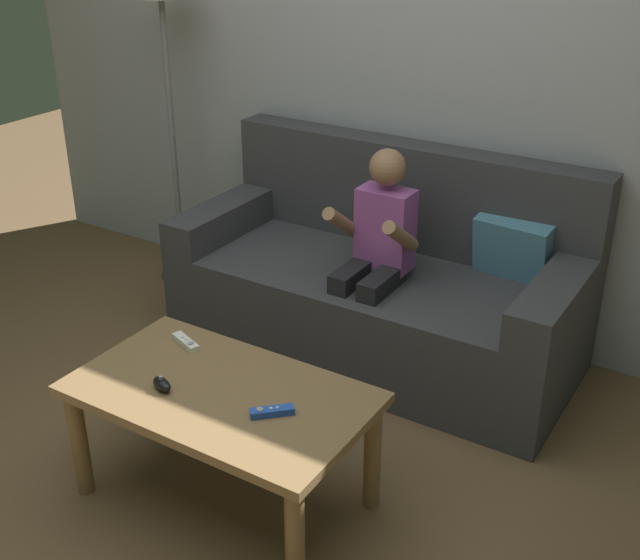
{
  "coord_description": "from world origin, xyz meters",
  "views": [
    {
      "loc": [
        1.57,
        -1.58,
        1.95
      ],
      "look_at": [
        0.12,
        0.75,
        0.61
      ],
      "focal_mm": 45.25,
      "sensor_mm": 36.0,
      "label": 1
    }
  ],
  "objects_px": {
    "nunchuk_black": "(162,384)",
    "floor_lamp": "(161,2)",
    "coffee_table": "(222,407)",
    "game_remote_blue_near_edge": "(272,412)",
    "couch": "(382,286)",
    "person_seated_on_couch": "(375,252)",
    "game_remote_white_far_corner": "(186,342)"
  },
  "relations": [
    {
      "from": "couch",
      "to": "game_remote_white_far_corner",
      "type": "xyz_separation_m",
      "value": [
        -0.25,
        -1.05,
        0.15
      ]
    },
    {
      "from": "coffee_table",
      "to": "couch",
      "type": "bearing_deg",
      "value": 91.48
    },
    {
      "from": "person_seated_on_couch",
      "to": "nunchuk_black",
      "type": "height_order",
      "value": "person_seated_on_couch"
    },
    {
      "from": "game_remote_blue_near_edge",
      "to": "nunchuk_black",
      "type": "xyz_separation_m",
      "value": [
        -0.39,
        -0.07,
        0.01
      ]
    },
    {
      "from": "couch",
      "to": "game_remote_white_far_corner",
      "type": "relative_size",
      "value": 12.55
    },
    {
      "from": "coffee_table",
      "to": "floor_lamp",
      "type": "xyz_separation_m",
      "value": [
        -1.32,
        1.31,
        1.07
      ]
    },
    {
      "from": "coffee_table",
      "to": "game_remote_blue_near_edge",
      "type": "height_order",
      "value": "game_remote_blue_near_edge"
    },
    {
      "from": "floor_lamp",
      "to": "game_remote_white_far_corner",
      "type": "bearing_deg",
      "value": -47.96
    },
    {
      "from": "couch",
      "to": "person_seated_on_couch",
      "type": "xyz_separation_m",
      "value": [
        0.05,
        -0.19,
        0.26
      ]
    },
    {
      "from": "coffee_table",
      "to": "game_remote_blue_near_edge",
      "type": "bearing_deg",
      "value": -6.45
    },
    {
      "from": "couch",
      "to": "coffee_table",
      "type": "height_order",
      "value": "couch"
    },
    {
      "from": "person_seated_on_couch",
      "to": "nunchuk_black",
      "type": "relative_size",
      "value": 9.99
    },
    {
      "from": "game_remote_blue_near_edge",
      "to": "coffee_table",
      "type": "bearing_deg",
      "value": 173.55
    },
    {
      "from": "game_remote_white_far_corner",
      "to": "couch",
      "type": "bearing_deg",
      "value": 76.41
    },
    {
      "from": "nunchuk_black",
      "to": "floor_lamp",
      "type": "height_order",
      "value": "floor_lamp"
    },
    {
      "from": "couch",
      "to": "game_remote_white_far_corner",
      "type": "height_order",
      "value": "couch"
    },
    {
      "from": "nunchuk_black",
      "to": "couch",
      "type": "bearing_deg",
      "value": 84.19
    },
    {
      "from": "person_seated_on_couch",
      "to": "game_remote_white_far_corner",
      "type": "height_order",
      "value": "person_seated_on_couch"
    },
    {
      "from": "couch",
      "to": "coffee_table",
      "type": "xyz_separation_m",
      "value": [
        0.03,
        -1.21,
        0.07
      ]
    },
    {
      "from": "game_remote_blue_near_edge",
      "to": "couch",
      "type": "bearing_deg",
      "value": 101.75
    },
    {
      "from": "couch",
      "to": "nunchuk_black",
      "type": "height_order",
      "value": "couch"
    },
    {
      "from": "floor_lamp",
      "to": "person_seated_on_couch",
      "type": "bearing_deg",
      "value": -12.08
    },
    {
      "from": "game_remote_white_far_corner",
      "to": "floor_lamp",
      "type": "relative_size",
      "value": 0.09
    },
    {
      "from": "game_remote_blue_near_edge",
      "to": "game_remote_white_far_corner",
      "type": "xyz_separation_m",
      "value": [
        -0.51,
        0.19,
        0.0
      ]
    },
    {
      "from": "person_seated_on_couch",
      "to": "floor_lamp",
      "type": "height_order",
      "value": "floor_lamp"
    },
    {
      "from": "game_remote_blue_near_edge",
      "to": "game_remote_white_far_corner",
      "type": "relative_size",
      "value": 0.88
    },
    {
      "from": "person_seated_on_couch",
      "to": "game_remote_blue_near_edge",
      "type": "height_order",
      "value": "person_seated_on_couch"
    },
    {
      "from": "game_remote_blue_near_edge",
      "to": "floor_lamp",
      "type": "xyz_separation_m",
      "value": [
        -1.55,
        1.34,
        0.99
      ]
    },
    {
      "from": "couch",
      "to": "game_remote_white_far_corner",
      "type": "distance_m",
      "value": 1.09
    },
    {
      "from": "couch",
      "to": "game_remote_blue_near_edge",
      "type": "distance_m",
      "value": 1.27
    },
    {
      "from": "nunchuk_black",
      "to": "game_remote_white_far_corner",
      "type": "distance_m",
      "value": 0.29
    },
    {
      "from": "nunchuk_black",
      "to": "floor_lamp",
      "type": "distance_m",
      "value": 2.07
    }
  ]
}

